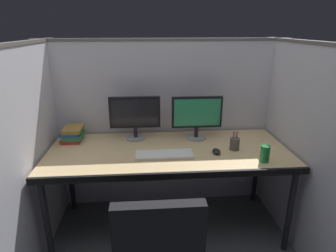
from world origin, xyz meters
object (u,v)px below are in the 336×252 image
keyboard_main (164,155)px  book_stack (73,134)px  computer_mouse (216,151)px  monitor_left (135,115)px  monitor_right (197,115)px  pen_cup (235,144)px  desk (169,156)px  soda_can (265,154)px

keyboard_main → book_stack: bearing=153.8°
keyboard_main → computer_mouse: computer_mouse is taller
monitor_left → monitor_right: 0.53m
keyboard_main → monitor_left: bearing=121.0°
pen_cup → computer_mouse: bearing=-159.0°
pen_cup → monitor_right: bearing=134.9°
desk → monitor_right: monitor_right is taller
pen_cup → desk: bearing=176.7°
desk → pen_cup: size_ratio=12.00×
pen_cup → monitor_left: bearing=159.3°
book_stack → soda_can: bearing=-19.5°
desk → monitor_left: 0.46m
monitor_left → book_stack: bearing=-179.9°
monitor_left → computer_mouse: bearing=-29.7°
soda_can → monitor_right: bearing=130.3°
keyboard_main → pen_cup: size_ratio=2.72×
monitor_right → computer_mouse: bearing=-72.5°
keyboard_main → soda_can: bearing=-11.8°
desk → computer_mouse: 0.38m
keyboard_main → soda_can: soda_can is taller
monitor_left → soda_can: (0.94, -0.52, -0.15)m
soda_can → pen_cup: pen_cup is taller
desk → soda_can: bearing=-20.8°
monitor_right → pen_cup: 0.41m
desk → computer_mouse: size_ratio=19.79×
monitor_left → soda_can: size_ratio=3.52×
soda_can → book_stack: soda_can is taller
desk → monitor_left: bearing=134.9°
monitor_right → keyboard_main: monitor_right is taller
keyboard_main → computer_mouse: size_ratio=4.48×
monitor_right → book_stack: (-1.06, 0.04, -0.16)m
desk → pen_cup: pen_cup is taller
monitor_right → soda_can: (0.41, -0.49, -0.15)m
monitor_left → book_stack: (-0.53, -0.00, -0.16)m
monitor_right → book_stack: bearing=178.1°
pen_cup → book_stack: pen_cup is taller
monitor_left → desk: bearing=-45.1°
desk → keyboard_main: bearing=-111.3°
book_stack → computer_mouse: bearing=-17.1°
desk → monitor_right: (0.26, 0.23, 0.27)m
monitor_left → pen_cup: (0.79, -0.30, -0.17)m
computer_mouse → book_stack: bearing=162.9°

